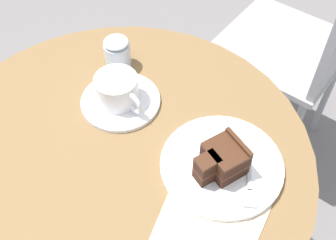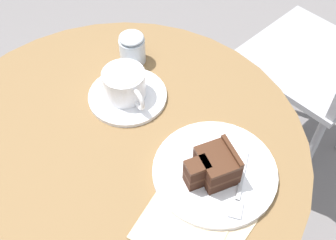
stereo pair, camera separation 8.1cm
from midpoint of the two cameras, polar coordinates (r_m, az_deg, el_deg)
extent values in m
cylinder|color=brown|center=(0.84, -4.49, -4.23)|extent=(0.76, 0.76, 0.03)
cylinder|color=#B7B7BC|center=(1.13, -3.41, -14.24)|extent=(0.07, 0.07, 0.65)
cylinder|color=white|center=(0.90, -2.93, 3.12)|extent=(0.17, 0.17, 0.01)
cylinder|color=white|center=(0.87, -3.31, 4.78)|extent=(0.09, 0.09, 0.06)
cylinder|color=#D6B789|center=(0.85, -3.40, 6.14)|extent=(0.08, 0.08, 0.00)
torus|color=white|center=(0.84, -1.45, 2.70)|extent=(0.05, 0.01, 0.05)
cube|color=#B7B7BC|center=(0.92, -4.08, 5.36)|extent=(0.02, 0.09, 0.00)
ellipsoid|color=#B7B7BC|center=(0.93, -1.19, 6.29)|extent=(0.02, 0.02, 0.00)
cylinder|color=white|center=(0.79, 9.28, -7.13)|extent=(0.23, 0.23, 0.01)
cube|color=#381E14|center=(0.77, 9.51, -7.02)|extent=(0.08, 0.07, 0.02)
cube|color=#381E14|center=(0.76, 6.95, -8.01)|extent=(0.04, 0.05, 0.02)
cube|color=#422314|center=(0.76, 9.65, -6.44)|extent=(0.08, 0.07, 0.01)
cube|color=#422314|center=(0.74, 7.05, -7.45)|extent=(0.04, 0.05, 0.01)
cube|color=#381E14|center=(0.75, 9.79, -5.85)|extent=(0.08, 0.07, 0.02)
cube|color=#381E14|center=(0.73, 7.16, -6.86)|extent=(0.04, 0.05, 0.02)
cube|color=#422314|center=(0.73, 9.94, -5.24)|extent=(0.08, 0.07, 0.01)
cube|color=#422314|center=(0.72, 7.27, -6.26)|extent=(0.04, 0.05, 0.01)
cube|color=#422314|center=(0.76, 11.50, -5.48)|extent=(0.07, 0.02, 0.06)
cube|color=#B7B7BC|center=(0.78, 12.96, -7.53)|extent=(0.08, 0.09, 0.00)
cube|color=#B7B7BC|center=(0.75, 12.30, -11.92)|extent=(0.04, 0.04, 0.00)
cube|color=beige|center=(0.73, 6.82, -14.69)|extent=(0.20, 0.20, 0.00)
cube|color=beige|center=(0.74, 5.53, -13.82)|extent=(0.19, 0.19, 0.00)
cylinder|color=#9E9EA3|center=(1.73, 16.77, 7.02)|extent=(0.02, 0.02, 0.46)
cylinder|color=#9E9EA3|center=(1.53, 9.88, 1.47)|extent=(0.02, 0.02, 0.46)
cylinder|color=#9E9EA3|center=(1.45, 19.67, -5.63)|extent=(0.02, 0.02, 0.46)
cube|color=#9E9EA3|center=(1.41, 20.45, 7.58)|extent=(0.44, 0.44, 0.02)
cylinder|color=silver|center=(0.96, -2.43, 9.27)|extent=(0.06, 0.06, 0.06)
ellipsoid|color=silver|center=(0.94, -2.51, 10.96)|extent=(0.06, 0.06, 0.02)
camera|label=1|loc=(0.04, -87.13, 3.50)|focal=45.00mm
camera|label=2|loc=(0.04, 92.87, -3.50)|focal=45.00mm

